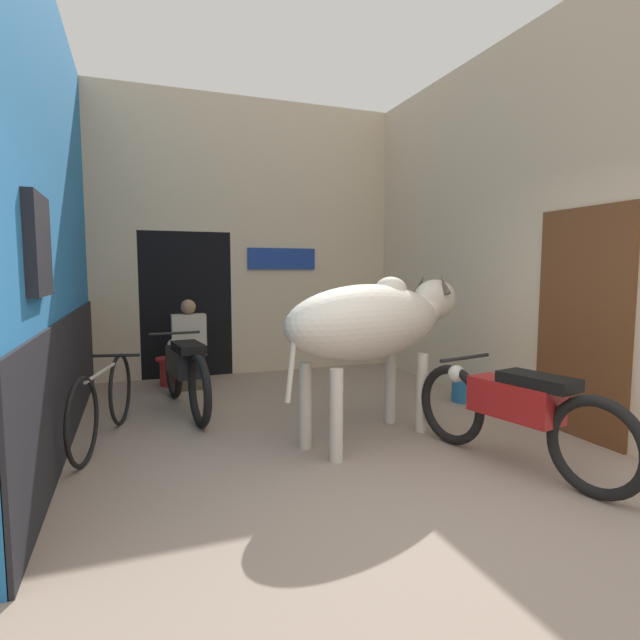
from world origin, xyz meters
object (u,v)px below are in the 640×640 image
motorcycle_far (185,369)px  bucket (463,391)px  shopkeeper_seated (189,343)px  cow (376,321)px  motorcycle_near (514,409)px  bicycle (104,402)px  plastic_stool (169,371)px

motorcycle_far → bucket: bearing=-13.3°
shopkeeper_seated → bucket: size_ratio=4.46×
motorcycle_far → shopkeeper_seated: 1.11m
cow → motorcycle_near: size_ratio=1.14×
motorcycle_far → bicycle: bearing=-134.4°
bucket → plastic_stool: bearing=147.5°
cow → motorcycle_near: bearing=-55.7°
shopkeeper_seated → cow: bearing=-61.5°
motorcycle_near → bucket: motorcycle_near is taller
shopkeeper_seated → bucket: shopkeeper_seated is taller
motorcycle_far → bicycle: 1.11m
plastic_stool → bucket: plastic_stool is taller
cow → bucket: (1.53, 0.76, -0.94)m
bicycle → bucket: bearing=0.9°
plastic_stool → motorcycle_far: bearing=-85.7°
cow → motorcycle_far: 2.24m
motorcycle_near → shopkeeper_seated: (-2.09, 3.60, 0.13)m
motorcycle_near → plastic_stool: bearing=121.6°
shopkeeper_seated → motorcycle_far: bearing=-98.3°
plastic_stool → shopkeeper_seated: bearing=-39.9°
motorcycle_far → motorcycle_near: bearing=-48.1°
motorcycle_far → bucket: motorcycle_far is taller
cow → motorcycle_far: (-1.56, 1.49, -0.61)m
plastic_stool → bucket: (3.19, -2.03, -0.08)m
motorcycle_near → shopkeeper_seated: bearing=120.2°
motorcycle_near → bucket: 2.00m
cow → motorcycle_near: cow is taller
motorcycle_far → bucket: 3.19m
plastic_stool → motorcycle_near: bearing=-58.4°
motorcycle_near → motorcycle_far: bearing=131.9°
motorcycle_far → plastic_stool: bearing=94.3°
cow → plastic_stool: bearing=120.6°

